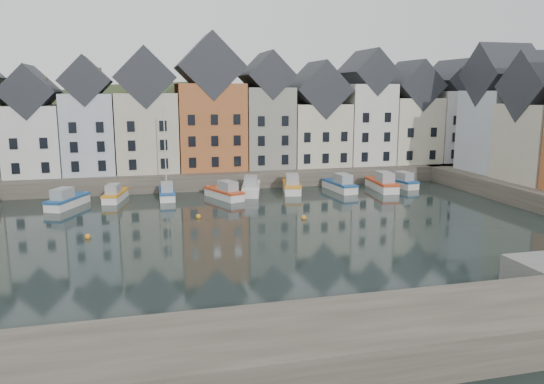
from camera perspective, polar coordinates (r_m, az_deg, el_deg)
name	(u,v)px	position (r m, az deg, el deg)	size (l,w,h in m)	color
ground	(255,237)	(45.98, -1.82, -4.81)	(260.00, 260.00, 0.00)	black
far_quay	(209,173)	(74.73, -6.80, 2.01)	(90.00, 16.00, 2.00)	#433B33
near_wall	(136,367)	(24.13, -14.42, -17.78)	(50.00, 6.00, 2.00)	#433B33
hillside	(193,250)	(104.23, -8.46, -6.19)	(153.60, 70.40, 64.00)	#232D16
far_terrace	(233,117)	(72.45, -4.19, 8.04)	(72.37, 8.16, 17.78)	beige
mooring_buoys	(202,223)	(50.40, -7.59, -3.32)	(20.50, 5.50, 0.50)	orange
boat_b	(67,201)	(61.34, -21.23, -0.88)	(4.40, 6.52, 2.41)	silver
boat_c	(115,195)	(63.31, -16.53, -0.30)	(2.98, 5.97, 2.20)	silver
boat_d	(167,192)	(63.05, -11.24, -0.04)	(1.92, 5.79, 10.99)	silver
boat_e	(225,193)	(61.98, -5.11, -0.07)	(4.08, 6.46, 2.38)	silver
boat_f	(251,188)	(64.54, -2.26, 0.44)	(3.58, 6.87, 2.52)	silver
boat_g	(292,186)	(65.95, 2.12, 0.68)	(3.44, 6.90, 2.54)	silver
boat_h	(340,185)	(67.07, 7.34, 0.75)	(2.60, 6.59, 2.47)	silver
boat_i	(382,184)	(68.44, 11.77, 0.86)	(2.72, 7.07, 2.65)	silver
boat_j	(400,182)	(71.28, 13.64, 1.08)	(2.82, 6.14, 2.27)	silver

